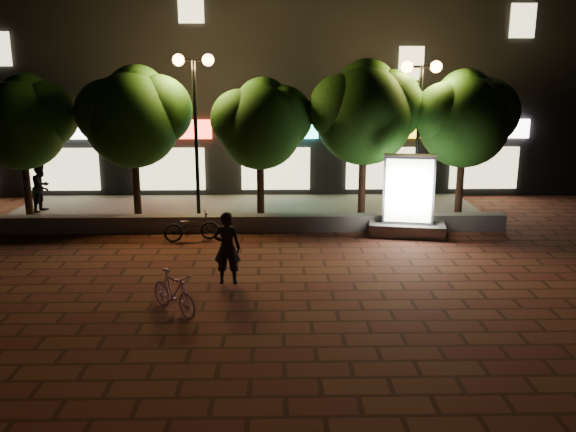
{
  "coord_description": "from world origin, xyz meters",
  "views": [
    {
      "loc": [
        0.97,
        -13.83,
        4.9
      ],
      "look_at": [
        1.3,
        1.5,
        1.09
      ],
      "focal_mm": 37.69,
      "sensor_mm": 36.0,
      "label": 1
    }
  ],
  "objects_px": {
    "tree_right": "(366,109)",
    "pedestrian": "(42,187)",
    "ad_kiosk": "(408,203)",
    "tree_far_left": "(22,119)",
    "tree_far_right": "(466,116)",
    "scooter_parked": "(191,227)",
    "tree_mid": "(261,121)",
    "street_lamp_left": "(195,95)",
    "scooter_pink": "(174,292)",
    "rider": "(227,248)",
    "tree_left": "(134,114)",
    "street_lamp_right": "(420,99)"
  },
  "relations": [
    {
      "from": "ad_kiosk",
      "to": "pedestrian",
      "type": "xyz_separation_m",
      "value": [
        -11.84,
        2.95,
        -0.06
      ]
    },
    {
      "from": "street_lamp_right",
      "to": "pedestrian",
      "type": "distance_m",
      "value": 12.86
    },
    {
      "from": "ad_kiosk",
      "to": "pedestrian",
      "type": "relative_size",
      "value": 1.46
    },
    {
      "from": "tree_far_right",
      "to": "ad_kiosk",
      "type": "bearing_deg",
      "value": -137.67
    },
    {
      "from": "ad_kiosk",
      "to": "tree_mid",
      "type": "bearing_deg",
      "value": 155.64
    },
    {
      "from": "tree_far_right",
      "to": "scooter_parked",
      "type": "distance_m",
      "value": 9.32
    },
    {
      "from": "tree_mid",
      "to": "scooter_parked",
      "type": "distance_m",
      "value": 4.23
    },
    {
      "from": "tree_left",
      "to": "scooter_parked",
      "type": "distance_m",
      "value": 4.39
    },
    {
      "from": "tree_right",
      "to": "pedestrian",
      "type": "xyz_separation_m",
      "value": [
        -10.8,
        0.99,
        -2.66
      ]
    },
    {
      "from": "tree_left",
      "to": "scooter_parked",
      "type": "bearing_deg",
      "value": -50.87
    },
    {
      "from": "tree_right",
      "to": "tree_far_right",
      "type": "bearing_deg",
      "value": -0.0
    },
    {
      "from": "scooter_pink",
      "to": "rider",
      "type": "bearing_deg",
      "value": 18.61
    },
    {
      "from": "tree_far_left",
      "to": "scooter_parked",
      "type": "distance_m",
      "value": 6.68
    },
    {
      "from": "rider",
      "to": "tree_far_left",
      "type": "bearing_deg",
      "value": -38.5
    },
    {
      "from": "pedestrian",
      "to": "street_lamp_left",
      "type": "bearing_deg",
      "value": -93.23
    },
    {
      "from": "ad_kiosk",
      "to": "rider",
      "type": "distance_m",
      "value": 6.46
    },
    {
      "from": "tree_mid",
      "to": "ad_kiosk",
      "type": "relative_size",
      "value": 1.87
    },
    {
      "from": "street_lamp_right",
      "to": "ad_kiosk",
      "type": "height_order",
      "value": "street_lamp_right"
    },
    {
      "from": "tree_left",
      "to": "ad_kiosk",
      "type": "relative_size",
      "value": 2.04
    },
    {
      "from": "tree_far_right",
      "to": "scooter_pink",
      "type": "distance_m",
      "value": 11.62
    },
    {
      "from": "tree_far_left",
      "to": "rider",
      "type": "relative_size",
      "value": 2.71
    },
    {
      "from": "tree_mid",
      "to": "scooter_parked",
      "type": "xyz_separation_m",
      "value": [
        -1.99,
        -2.46,
        -2.8
      ]
    },
    {
      "from": "tree_far_left",
      "to": "tree_far_right",
      "type": "xyz_separation_m",
      "value": [
        14.0,
        0.0,
        0.08
      ]
    },
    {
      "from": "tree_far_left",
      "to": "tree_mid",
      "type": "relative_size",
      "value": 1.03
    },
    {
      "from": "tree_left",
      "to": "street_lamp_right",
      "type": "bearing_deg",
      "value": -1.68
    },
    {
      "from": "tree_right",
      "to": "scooter_pink",
      "type": "relative_size",
      "value": 3.4
    },
    {
      "from": "scooter_pink",
      "to": "street_lamp_right",
      "type": "bearing_deg",
      "value": 6.04
    },
    {
      "from": "tree_mid",
      "to": "rider",
      "type": "distance_m",
      "value": 6.49
    },
    {
      "from": "scooter_pink",
      "to": "rider",
      "type": "xyz_separation_m",
      "value": [
        0.96,
        1.74,
        0.41
      ]
    },
    {
      "from": "tree_left",
      "to": "pedestrian",
      "type": "distance_m",
      "value": 4.44
    },
    {
      "from": "street_lamp_left",
      "to": "scooter_pink",
      "type": "distance_m",
      "value": 8.31
    },
    {
      "from": "ad_kiosk",
      "to": "tree_right",
      "type": "bearing_deg",
      "value": 117.83
    },
    {
      "from": "tree_mid",
      "to": "scooter_pink",
      "type": "height_order",
      "value": "tree_mid"
    },
    {
      "from": "street_lamp_right",
      "to": "tree_right",
      "type": "bearing_deg",
      "value": 170.9
    },
    {
      "from": "pedestrian",
      "to": "ad_kiosk",
      "type": "bearing_deg",
      "value": -94.3
    },
    {
      "from": "tree_far_left",
      "to": "tree_left",
      "type": "distance_m",
      "value": 3.51
    },
    {
      "from": "street_lamp_right",
      "to": "street_lamp_left",
      "type": "bearing_deg",
      "value": 180.0
    },
    {
      "from": "tree_far_right",
      "to": "scooter_parked",
      "type": "xyz_separation_m",
      "value": [
        -8.49,
        -2.46,
        -2.95
      ]
    },
    {
      "from": "tree_left",
      "to": "tree_right",
      "type": "height_order",
      "value": "tree_right"
    },
    {
      "from": "tree_left",
      "to": "pedestrian",
      "type": "height_order",
      "value": "tree_left"
    },
    {
      "from": "tree_mid",
      "to": "street_lamp_left",
      "type": "xyz_separation_m",
      "value": [
        -2.05,
        -0.26,
        0.81
      ]
    },
    {
      "from": "tree_mid",
      "to": "pedestrian",
      "type": "relative_size",
      "value": 2.73
    },
    {
      "from": "pedestrian",
      "to": "scooter_parked",
      "type": "bearing_deg",
      "value": -112.37
    },
    {
      "from": "street_lamp_left",
      "to": "scooter_pink",
      "type": "height_order",
      "value": "street_lamp_left"
    },
    {
      "from": "tree_mid",
      "to": "tree_right",
      "type": "xyz_separation_m",
      "value": [
        3.31,
        0.0,
        0.35
      ]
    },
    {
      "from": "tree_far_left",
      "to": "street_lamp_left",
      "type": "height_order",
      "value": "street_lamp_left"
    },
    {
      "from": "tree_left",
      "to": "tree_far_right",
      "type": "xyz_separation_m",
      "value": [
        10.5,
        -0.0,
        -0.08
      ]
    },
    {
      "from": "tree_far_left",
      "to": "tree_far_right",
      "type": "height_order",
      "value": "tree_far_right"
    },
    {
      "from": "rider",
      "to": "tree_right",
      "type": "bearing_deg",
      "value": -120.68
    },
    {
      "from": "pedestrian",
      "to": "scooter_pink",
      "type": "bearing_deg",
      "value": -136.47
    }
  ]
}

